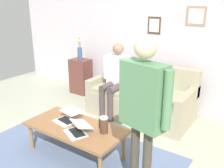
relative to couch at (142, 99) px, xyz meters
name	(u,v)px	position (x,y,z in m)	size (l,w,h in m)	color
ground_plane	(83,156)	(0.04, 1.56, -0.31)	(7.68, 7.68, 0.00)	#AAAD98
area_rug	(71,157)	(0.15, 1.67, -0.30)	(2.71, 1.71, 0.01)	slate
back_wall	(158,35)	(0.04, -0.64, 1.04)	(7.04, 0.11, 2.70)	silver
couch	(142,99)	(0.00, 0.00, 0.00)	(1.77, 0.89, 0.88)	tan
coffee_table	(75,129)	(0.15, 1.57, 0.07)	(1.33, 0.64, 0.42)	#8F603A
laptop_left	(78,130)	(0.01, 1.68, 0.16)	(0.40, 0.39, 0.15)	silver
laptop_center	(68,118)	(0.34, 1.50, 0.16)	(0.35, 0.39, 0.12)	silver
french_press	(104,125)	(-0.25, 1.48, 0.22)	(0.13, 0.11, 0.24)	#4C3323
side_shelf	(81,76)	(1.64, -0.26, 0.07)	(0.42, 0.32, 0.75)	brown
flower_vase	(80,52)	(1.64, -0.26, 0.60)	(0.10, 0.10, 0.49)	#375479
person_standing	(143,104)	(-0.95, 1.82, 0.79)	(0.60, 0.28, 1.71)	#423D33
person_seated	(115,76)	(0.41, 0.23, 0.42)	(0.55, 0.51, 1.28)	#4C3E3D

